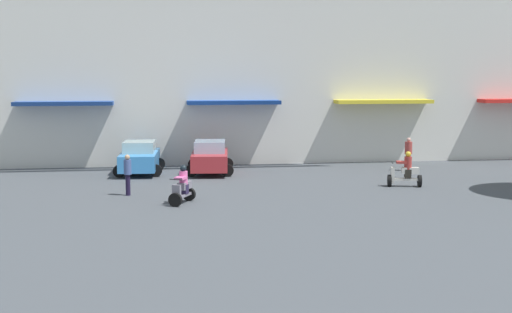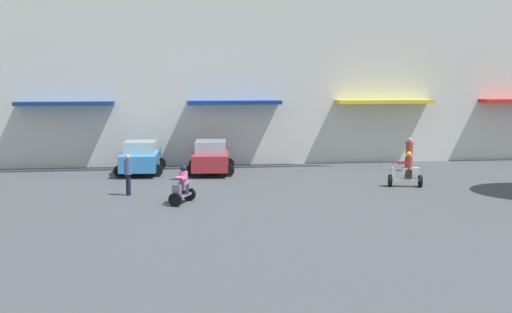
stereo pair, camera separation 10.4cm
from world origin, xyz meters
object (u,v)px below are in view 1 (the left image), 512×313
at_px(pedestrian_1, 408,152).
at_px(parked_car_1, 210,157).
at_px(parked_car_0, 140,157).
at_px(scooter_rider_5, 405,172).
at_px(pedestrian_2, 128,172).
at_px(scooter_rider_0, 182,188).

bearing_deg(pedestrian_1, parked_car_1, 176.40).
bearing_deg(parked_car_1, parked_car_0, 173.16).
xyz_separation_m(scooter_rider_5, pedestrian_2, (-11.91, -0.46, 0.33)).
bearing_deg(scooter_rider_0, parked_car_1, 78.22).
height_order(scooter_rider_5, pedestrian_1, pedestrian_1).
bearing_deg(pedestrian_2, pedestrian_1, 20.03).
xyz_separation_m(parked_car_0, scooter_rider_0, (1.84, -8.11, -0.20)).
bearing_deg(pedestrian_1, scooter_rider_5, -112.26).
relative_size(parked_car_0, pedestrian_2, 2.44).
relative_size(parked_car_1, scooter_rider_5, 2.62).
relative_size(scooter_rider_5, pedestrian_1, 0.92).
distance_m(parked_car_1, scooter_rider_0, 7.87).
bearing_deg(parked_car_0, scooter_rider_5, -25.78).
relative_size(parked_car_0, scooter_rider_0, 2.78).
distance_m(scooter_rider_0, pedestrian_1, 13.62).
bearing_deg(scooter_rider_5, scooter_rider_0, -165.64).
distance_m(scooter_rider_5, pedestrian_2, 11.92).
xyz_separation_m(parked_car_1, scooter_rider_0, (-1.61, -7.70, -0.20)).
height_order(scooter_rider_0, pedestrian_1, pedestrian_1).
distance_m(parked_car_0, pedestrian_1, 13.52).
height_order(parked_car_0, scooter_rider_0, parked_car_0).
relative_size(parked_car_0, scooter_rider_5, 2.63).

